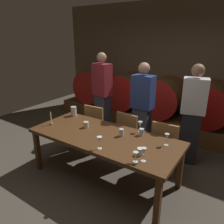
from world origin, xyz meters
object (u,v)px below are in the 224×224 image
at_px(wine_barrel_left, 127,91).
at_px(guest_center, 142,109).
at_px(chair_center, 130,133).
at_px(cup_far_right, 140,152).
at_px(dining_table, 104,139).
at_px(guest_left, 102,95).
at_px(chair_right, 166,145).
at_px(wine_glass_right, 144,152).
at_px(chair_left, 97,124).
at_px(wine_glass_far_right, 167,137).
at_px(candle_center, 51,121).
at_px(wine_glass_far_left, 100,140).
at_px(pitcher, 74,111).
at_px(cup_center_right, 141,132).
at_px(wine_glass_left, 140,124).
at_px(wine_glass_center, 136,155).
at_px(wine_barrel_far_left, 95,86).
at_px(cup_center_left, 121,133).
at_px(wine_barrel_right, 210,104).
at_px(guest_right, 192,115).
at_px(cup_far_left, 86,125).
at_px(wine_barrel_center, 164,97).

xyz_separation_m(wine_barrel_left, guest_center, (1.02, -1.20, 0.07)).
bearing_deg(chair_center, cup_far_right, 129.30).
bearing_deg(dining_table, guest_left, 127.10).
height_order(chair_right, wine_glass_right, wine_glass_right).
bearing_deg(chair_right, chair_left, -5.30).
bearing_deg(chair_center, wine_glass_far_right, 152.91).
distance_m(candle_center, wine_glass_right, 1.75).
height_order(guest_left, wine_glass_far_left, guest_left).
xyz_separation_m(chair_center, pitcher, (-0.97, -0.36, 0.32)).
distance_m(dining_table, pitcher, 1.01).
height_order(cup_center_right, cup_far_right, cup_center_right).
distance_m(wine_glass_left, cup_center_right, 0.13).
height_order(wine_barrel_left, guest_center, guest_center).
height_order(dining_table, wine_glass_center, wine_glass_center).
height_order(guest_left, cup_center_right, guest_left).
relative_size(chair_center, wine_glass_right, 5.05).
bearing_deg(wine_barrel_far_left, guest_left, -45.98).
height_order(wine_glass_far_left, cup_center_left, wine_glass_far_left).
height_order(chair_left, chair_right, same).
xyz_separation_m(dining_table, wine_glass_far_left, (0.18, -0.34, 0.19)).
height_order(wine_barrel_right, candle_center, wine_barrel_right).
xyz_separation_m(wine_barrel_left, pitcher, (0.00, -1.90, 0.03)).
xyz_separation_m(guest_right, cup_far_left, (-1.34, -1.11, -0.10)).
relative_size(wine_glass_far_left, wine_glass_center, 1.30).
bearing_deg(cup_far_right, wine_barrel_right, 82.55).
bearing_deg(chair_left, guest_left, -67.52).
height_order(dining_table, candle_center, candle_center).
relative_size(dining_table, chair_left, 2.54).
distance_m(wine_barrel_right, cup_far_left, 2.60).
relative_size(wine_barrel_far_left, chair_left, 0.99).
bearing_deg(cup_far_left, cup_far_right, -13.73).
bearing_deg(guest_left, pitcher, 99.30).
height_order(chair_right, cup_center_left, chair_right).
height_order(wine_glass_left, wine_glass_right, wine_glass_right).
bearing_deg(wine_glass_center, cup_far_right, 98.62).
distance_m(chair_left, guest_right, 1.73).
distance_m(wine_barrel_right, chair_left, 2.31).
relative_size(wine_barrel_right, guest_left, 0.49).
relative_size(chair_right, guest_right, 0.52).
xyz_separation_m(chair_left, wine_glass_center, (1.40, -1.08, 0.33)).
distance_m(chair_right, guest_left, 1.80).
bearing_deg(wine_glass_left, wine_barrel_center, 100.33).
bearing_deg(candle_center, guest_center, 49.16).
relative_size(chair_center, wine_glass_left, 5.20).
distance_m(wine_barrel_left, guest_left, 1.02).
relative_size(wine_barrel_center, dining_table, 0.39).
relative_size(candle_center, wine_glass_center, 1.72).
relative_size(guest_right, wine_glass_right, 9.78).
bearing_deg(wine_barrel_right, chair_right, -100.75).
bearing_deg(chair_left, candle_center, 68.95).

